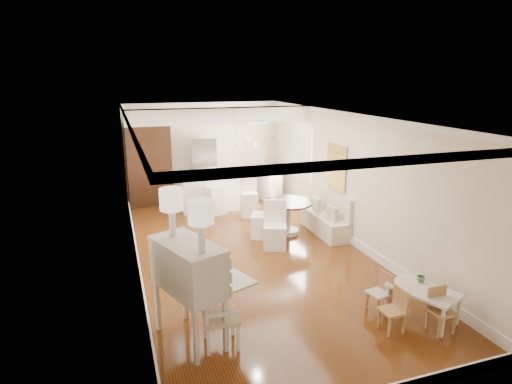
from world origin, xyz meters
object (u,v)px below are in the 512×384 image
breakfast_counter (218,191)px  pantry_cabinet (149,164)px  kids_chair_c (442,311)px  sideboard (269,185)px  bar_stool_right (249,197)px  slip_chair_near (275,225)px  slip_chair_far (264,215)px  gustavian_armchair (221,316)px  secretary_bureau (189,293)px  dining_table (288,218)px  kids_chair_a (392,310)px  kids_table (422,304)px  bar_stool_left (214,191)px  fridge (216,169)px  kids_chair_b (379,292)px

breakfast_counter → pantry_cabinet: size_ratio=0.89×
kids_chair_c → sideboard: bearing=90.1°
breakfast_counter → bar_stool_right: size_ratio=2.01×
slip_chair_near → breakfast_counter: (-0.48, 3.04, 0.02)m
slip_chair_far → gustavian_armchair: bearing=-0.8°
secretary_bureau → breakfast_counter: 6.04m
dining_table → slip_chair_far: size_ratio=1.09×
bar_stool_right → pantry_cabinet: 3.09m
kids_chair_a → sideboard: (0.68, 6.87, 0.13)m
kids_table → bar_stool_left: bearing=106.6°
kids_chair_c → fridge: 7.89m
kids_chair_a → pantry_cabinet: 8.03m
secretary_bureau → kids_chair_a: size_ratio=2.25×
kids_table → slip_chair_near: (-1.10, 3.28, 0.26)m
kids_chair_a → slip_chair_far: slip_chair_far is taller
secretary_bureau → kids_table: size_ratio=1.49×
pantry_cabinet → secretary_bureau: bearing=-90.8°
gustavian_armchair → dining_table: gustavian_armchair is taller
pantry_cabinet → slip_chair_far: bearing=-57.9°
kids_chair_c → kids_table: bearing=94.7°
kids_chair_b → fridge: size_ratio=0.35×
dining_table → bar_stool_left: 2.38m
slip_chair_near → kids_chair_b: bearing=-56.8°
slip_chair_near → pantry_cabinet: size_ratio=0.43×
dining_table → bar_stool_right: 1.55m
pantry_cabinet → slip_chair_near: bearing=-62.1°
bar_stool_left → sideboard: (1.84, 0.77, -0.15)m
sideboard → slip_chair_near: bearing=-110.4°
kids_table → fridge: (-1.38, 7.37, 0.66)m
slip_chair_near → fridge: size_ratio=0.55×
slip_chair_far → dining_table: bearing=118.2°
secretary_bureau → kids_table: bearing=-30.8°
slip_chair_near → gustavian_armchair: bearing=-101.5°
kids_table → gustavian_armchair: bearing=174.0°
secretary_bureau → kids_chair_c: 3.56m
secretary_bureau → bar_stool_left: secretary_bureau is taller
secretary_bureau → fridge: (2.00, 6.81, 0.18)m
kids_chair_b → fridge: 7.06m
gustavian_armchair → pantry_cabinet: pantry_cabinet is taller
kids_chair_b → slip_chair_far: 3.62m
pantry_cabinet → sideboard: pantry_cabinet is taller
kids_table → dining_table: (-0.52, 3.97, 0.15)m
bar_stool_right → bar_stool_left: bearing=154.3°
dining_table → pantry_cabinet: bearing=128.7°
kids_chair_b → slip_chair_far: slip_chair_far is taller
secretary_bureau → kids_chair_b: size_ratio=2.31×
kids_chair_b → kids_chair_c: size_ratio=0.96×
bar_stool_right → kids_chair_b: bearing=-76.3°
kids_chair_b → bar_stool_left: bearing=-174.7°
slip_chair_far → bar_stool_right: bearing=-158.2°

